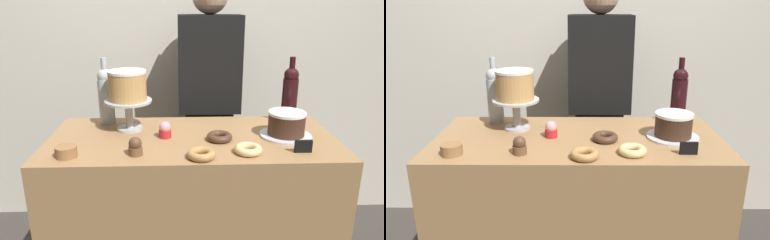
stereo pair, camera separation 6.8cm
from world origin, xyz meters
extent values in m
cube|color=beige|center=(0.00, 0.87, 1.30)|extent=(6.00, 0.05, 2.60)
cube|color=#997047|center=(0.00, 0.00, 0.45)|extent=(1.27, 0.59, 0.89)
cylinder|color=#B2B2B7|center=(-0.29, 0.11, 0.90)|extent=(0.12, 0.12, 0.01)
cylinder|color=#B2B2B7|center=(-0.29, 0.11, 0.96)|extent=(0.04, 0.04, 0.12)
cylinder|color=#B2B2B7|center=(-0.29, 0.11, 1.03)|extent=(0.22, 0.22, 0.01)
cylinder|color=tan|center=(-0.29, 0.11, 1.10)|extent=(0.17, 0.17, 0.12)
cylinder|color=white|center=(-0.29, 0.11, 1.17)|extent=(0.18, 0.18, 0.01)
cylinder|color=silver|center=(0.42, -0.01, 0.90)|extent=(0.23, 0.23, 0.01)
cylinder|color=#3D2619|center=(0.42, -0.01, 0.95)|extent=(0.16, 0.16, 0.09)
cylinder|color=white|center=(0.42, -0.01, 1.00)|extent=(0.16, 0.16, 0.01)
cylinder|color=black|center=(0.49, 0.21, 1.00)|extent=(0.08, 0.08, 0.22)
sphere|color=black|center=(0.49, 0.21, 1.13)|extent=(0.07, 0.07, 0.07)
cylinder|color=black|center=(0.49, 0.21, 1.18)|extent=(0.03, 0.03, 0.08)
cylinder|color=#B2BCC1|center=(-0.41, 0.22, 1.00)|extent=(0.08, 0.08, 0.22)
sphere|color=#B2BCC1|center=(-0.41, 0.22, 1.13)|extent=(0.07, 0.07, 0.07)
cylinder|color=#B2BCC1|center=(-0.41, 0.22, 1.18)|extent=(0.03, 0.03, 0.08)
cylinder|color=brown|center=(-0.23, -0.19, 0.91)|extent=(0.06, 0.06, 0.03)
sphere|color=brown|center=(-0.23, -0.19, 0.94)|extent=(0.05, 0.05, 0.05)
cylinder|color=red|center=(-0.12, 0.00, 0.91)|extent=(0.06, 0.06, 0.03)
sphere|color=pink|center=(-0.12, 0.00, 0.94)|extent=(0.05, 0.05, 0.05)
torus|color=#B27F47|center=(0.03, -0.23, 0.91)|extent=(0.11, 0.11, 0.03)
torus|color=#E0C17F|center=(0.22, -0.19, 0.91)|extent=(0.11, 0.11, 0.03)
torus|color=#472D1E|center=(0.12, -0.04, 0.91)|extent=(0.11, 0.11, 0.03)
cylinder|color=olive|center=(-0.50, -0.20, 0.90)|extent=(0.08, 0.08, 0.01)
cylinder|color=olive|center=(-0.50, -0.20, 0.91)|extent=(0.08, 0.08, 0.01)
cylinder|color=olive|center=(-0.50, -0.20, 0.92)|extent=(0.08, 0.08, 0.01)
cylinder|color=olive|center=(-0.50, -0.20, 0.93)|extent=(0.08, 0.08, 0.01)
cube|color=black|center=(0.44, -0.19, 0.92)|extent=(0.07, 0.01, 0.05)
cube|color=black|center=(0.12, 0.57, 0.42)|extent=(0.28, 0.18, 0.85)
cube|color=black|center=(0.12, 0.57, 1.12)|extent=(0.36, 0.22, 0.55)
camera|label=1|loc=(-0.06, -1.51, 1.46)|focal=33.77mm
camera|label=2|loc=(0.01, -1.51, 1.46)|focal=33.77mm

